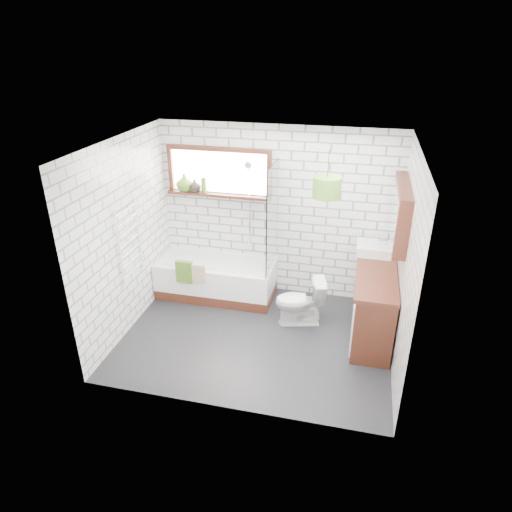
% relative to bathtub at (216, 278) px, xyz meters
% --- Properties ---
extents(floor, '(3.40, 2.60, 0.01)m').
position_rel_bathtub_xyz_m(floor, '(0.83, -0.92, -0.28)').
color(floor, black).
rests_on(floor, ground).
extents(ceiling, '(3.40, 2.60, 0.01)m').
position_rel_bathtub_xyz_m(ceiling, '(0.83, -0.92, 2.23)').
color(ceiling, white).
rests_on(ceiling, ground).
extents(wall_back, '(3.40, 0.01, 2.50)m').
position_rel_bathtub_xyz_m(wall_back, '(0.83, 0.38, 0.97)').
color(wall_back, white).
rests_on(wall_back, ground).
extents(wall_front, '(3.40, 0.01, 2.50)m').
position_rel_bathtub_xyz_m(wall_front, '(0.83, -2.23, 0.97)').
color(wall_front, white).
rests_on(wall_front, ground).
extents(wall_left, '(0.01, 2.60, 2.50)m').
position_rel_bathtub_xyz_m(wall_left, '(-0.87, -0.92, 0.97)').
color(wall_left, white).
rests_on(wall_left, ground).
extents(wall_right, '(0.01, 2.60, 2.50)m').
position_rel_bathtub_xyz_m(wall_right, '(2.54, -0.92, 0.97)').
color(wall_right, white).
rests_on(wall_right, ground).
extents(window, '(1.52, 0.16, 0.68)m').
position_rel_bathtub_xyz_m(window, '(-0.02, 0.34, 1.52)').
color(window, '#391810').
rests_on(window, wall_back).
extents(towel_radiator, '(0.06, 0.52, 1.00)m').
position_rel_bathtub_xyz_m(towel_radiator, '(-0.83, -0.92, 0.92)').
color(towel_radiator, white).
rests_on(towel_radiator, wall_left).
extents(mirror_cabinet, '(0.16, 1.20, 0.70)m').
position_rel_bathtub_xyz_m(mirror_cabinet, '(2.45, -0.32, 1.37)').
color(mirror_cabinet, '#391810').
rests_on(mirror_cabinet, wall_right).
extents(shower_riser, '(0.02, 0.02, 1.30)m').
position_rel_bathtub_xyz_m(shower_riser, '(0.43, 0.34, 1.07)').
color(shower_riser, silver).
rests_on(shower_riser, wall_back).
extents(bathtub, '(1.71, 0.75, 0.55)m').
position_rel_bathtub_xyz_m(bathtub, '(0.00, 0.00, 0.00)').
color(bathtub, white).
rests_on(bathtub, floor).
extents(shower_screen, '(0.02, 0.72, 1.50)m').
position_rel_bathtub_xyz_m(shower_screen, '(0.84, 0.00, 1.03)').
color(shower_screen, white).
rests_on(shower_screen, bathtub).
extents(towel_green, '(0.24, 0.07, 0.33)m').
position_rel_bathtub_xyz_m(towel_green, '(-0.34, -0.38, 0.26)').
color(towel_green, '#487021').
rests_on(towel_green, bathtub).
extents(towel_beige, '(0.21, 0.05, 0.28)m').
position_rel_bathtub_xyz_m(towel_beige, '(-0.14, -0.38, 0.26)').
color(towel_beige, tan).
rests_on(towel_beige, bathtub).
extents(vanity, '(0.51, 1.58, 0.90)m').
position_rel_bathtub_xyz_m(vanity, '(2.28, -0.42, 0.17)').
color(vanity, '#391810').
rests_on(vanity, floor).
extents(basin, '(0.45, 0.40, 0.13)m').
position_rel_bathtub_xyz_m(basin, '(2.22, 0.08, 0.69)').
color(basin, white).
rests_on(basin, vanity).
extents(tap, '(0.04, 0.04, 0.16)m').
position_rel_bathtub_xyz_m(tap, '(2.38, 0.08, 0.75)').
color(tap, silver).
rests_on(tap, vanity).
extents(toilet, '(0.52, 0.73, 0.67)m').
position_rel_bathtub_xyz_m(toilet, '(1.33, -0.46, 0.06)').
color(toilet, white).
rests_on(toilet, floor).
extents(vase_olive, '(0.29, 0.29, 0.26)m').
position_rel_bathtub_xyz_m(vase_olive, '(-0.53, 0.31, 1.33)').
color(vase_olive, '#4E7524').
rests_on(vase_olive, window).
extents(vase_dark, '(0.21, 0.21, 0.18)m').
position_rel_bathtub_xyz_m(vase_dark, '(-0.38, 0.31, 1.30)').
color(vase_dark, black).
rests_on(vase_dark, window).
extents(bottle, '(0.08, 0.08, 0.22)m').
position_rel_bathtub_xyz_m(bottle, '(-0.24, 0.31, 1.31)').
color(bottle, '#4E7524').
rests_on(bottle, window).
extents(pendant, '(0.31, 0.31, 0.23)m').
position_rel_bathtub_xyz_m(pendant, '(1.62, -0.96, 1.82)').
color(pendant, '#487021').
rests_on(pendant, ceiling).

